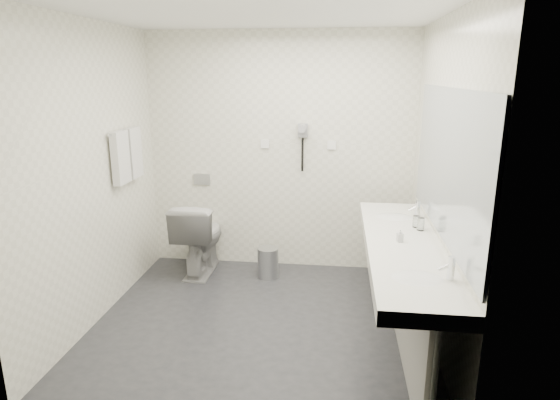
# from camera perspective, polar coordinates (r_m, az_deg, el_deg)

# --- Properties ---
(floor) EXTENTS (2.80, 2.80, 0.00)m
(floor) POSITION_cam_1_polar(r_m,az_deg,el_deg) (4.21, -2.35, -14.40)
(floor) COLOR #292A2F
(floor) RESTS_ON ground
(ceiling) EXTENTS (2.80, 2.80, 0.00)m
(ceiling) POSITION_cam_1_polar(r_m,az_deg,el_deg) (3.70, -2.79, 21.70)
(ceiling) COLOR white
(ceiling) RESTS_ON wall_back
(wall_back) EXTENTS (2.80, 0.00, 2.80)m
(wall_back) POSITION_cam_1_polar(r_m,az_deg,el_deg) (5.03, -0.10, 5.64)
(wall_back) COLOR white
(wall_back) RESTS_ON floor
(wall_front) EXTENTS (2.80, 0.00, 2.80)m
(wall_front) POSITION_cam_1_polar(r_m,az_deg,el_deg) (2.54, -7.40, -3.95)
(wall_front) COLOR white
(wall_front) RESTS_ON floor
(wall_left) EXTENTS (0.00, 2.60, 2.60)m
(wall_left) POSITION_cam_1_polar(r_m,az_deg,el_deg) (4.22, -21.66, 2.76)
(wall_left) COLOR white
(wall_left) RESTS_ON floor
(wall_right) EXTENTS (0.00, 2.60, 2.60)m
(wall_right) POSITION_cam_1_polar(r_m,az_deg,el_deg) (3.79, 18.81, 1.74)
(wall_right) COLOR white
(wall_right) RESTS_ON floor
(vanity_counter) EXTENTS (0.55, 2.20, 0.10)m
(vanity_counter) POSITION_cam_1_polar(r_m,az_deg,el_deg) (3.68, 14.62, -5.64)
(vanity_counter) COLOR white
(vanity_counter) RESTS_ON floor
(vanity_panel) EXTENTS (0.03, 2.15, 0.75)m
(vanity_panel) POSITION_cam_1_polar(r_m,az_deg,el_deg) (3.85, 14.57, -11.58)
(vanity_panel) COLOR gray
(vanity_panel) RESTS_ON floor
(vanity_post_near) EXTENTS (0.06, 0.06, 0.75)m
(vanity_post_near) POSITION_cam_1_polar(r_m,az_deg,el_deg) (2.98, 17.81, -20.50)
(vanity_post_near) COLOR silver
(vanity_post_near) RESTS_ON floor
(vanity_post_far) EXTENTS (0.06, 0.06, 0.75)m
(vanity_post_far) POSITION_cam_1_polar(r_m,az_deg,el_deg) (4.80, 13.39, -6.06)
(vanity_post_far) COLOR silver
(vanity_post_far) RESTS_ON floor
(mirror) EXTENTS (0.02, 2.20, 1.05)m
(mirror) POSITION_cam_1_polar(r_m,az_deg,el_deg) (3.56, 19.46, 4.15)
(mirror) COLOR #B2BCC6
(mirror) RESTS_ON wall_right
(basin_near) EXTENTS (0.40, 0.31, 0.05)m
(basin_near) POSITION_cam_1_polar(r_m,az_deg,el_deg) (3.07, 16.18, -9.27)
(basin_near) COLOR white
(basin_near) RESTS_ON vanity_counter
(basin_far) EXTENTS (0.40, 0.31, 0.05)m
(basin_far) POSITION_cam_1_polar(r_m,az_deg,el_deg) (4.28, 13.57, -2.16)
(basin_far) COLOR white
(basin_far) RESTS_ON vanity_counter
(faucet_near) EXTENTS (0.04, 0.04, 0.15)m
(faucet_near) POSITION_cam_1_polar(r_m,az_deg,el_deg) (3.08, 19.92, -7.74)
(faucet_near) COLOR silver
(faucet_near) RESTS_ON vanity_counter
(faucet_far) EXTENTS (0.04, 0.04, 0.15)m
(faucet_far) POSITION_cam_1_polar(r_m,az_deg,el_deg) (4.29, 16.23, -1.08)
(faucet_far) COLOR silver
(faucet_far) RESTS_ON vanity_counter
(soap_bottle_a) EXTENTS (0.05, 0.05, 0.10)m
(soap_bottle_a) POSITION_cam_1_polar(r_m,az_deg,el_deg) (3.65, 14.26, -4.16)
(soap_bottle_a) COLOR beige
(soap_bottle_a) RESTS_ON vanity_counter
(glass_left) EXTENTS (0.06, 0.06, 0.10)m
(glass_left) POSITION_cam_1_polar(r_m,az_deg,el_deg) (3.95, 16.61, -2.80)
(glass_left) COLOR silver
(glass_left) RESTS_ON vanity_counter
(glass_right) EXTENTS (0.06, 0.06, 0.10)m
(glass_right) POSITION_cam_1_polar(r_m,az_deg,el_deg) (4.02, 16.07, -2.50)
(glass_right) COLOR silver
(glass_right) RESTS_ON vanity_counter
(toilet) EXTENTS (0.44, 0.77, 0.78)m
(toilet) POSITION_cam_1_polar(r_m,az_deg,el_deg) (5.11, -9.67, -4.37)
(toilet) COLOR white
(toilet) RESTS_ON floor
(flush_plate) EXTENTS (0.18, 0.02, 0.12)m
(flush_plate) POSITION_cam_1_polar(r_m,az_deg,el_deg) (5.24, -9.39, 2.48)
(flush_plate) COLOR #B2B5BA
(flush_plate) RESTS_ON wall_back
(pedal_bin) EXTENTS (0.24, 0.24, 0.31)m
(pedal_bin) POSITION_cam_1_polar(r_m,az_deg,el_deg) (4.98, -1.45, -7.62)
(pedal_bin) COLOR #B2B5BA
(pedal_bin) RESTS_ON floor
(bin_lid) EXTENTS (0.22, 0.22, 0.02)m
(bin_lid) POSITION_cam_1_polar(r_m,az_deg,el_deg) (4.92, -1.47, -5.89)
(bin_lid) COLOR #B2B5BA
(bin_lid) RESTS_ON pedal_bin
(towel_rail) EXTENTS (0.02, 0.62, 0.02)m
(towel_rail) POSITION_cam_1_polar(r_m,az_deg,el_deg) (4.64, -18.26, 7.85)
(towel_rail) COLOR silver
(towel_rail) RESTS_ON wall_left
(towel_near) EXTENTS (0.07, 0.24, 0.48)m
(towel_near) POSITION_cam_1_polar(r_m,az_deg,el_deg) (4.54, -18.66, 4.86)
(towel_near) COLOR silver
(towel_near) RESTS_ON towel_rail
(towel_far) EXTENTS (0.07, 0.24, 0.48)m
(towel_far) POSITION_cam_1_polar(r_m,az_deg,el_deg) (4.79, -17.24, 5.47)
(towel_far) COLOR silver
(towel_far) RESTS_ON towel_rail
(dryer_cradle) EXTENTS (0.10, 0.04, 0.14)m
(dryer_cradle) POSITION_cam_1_polar(r_m,az_deg,el_deg) (4.94, 2.77, 8.38)
(dryer_cradle) COLOR #96979B
(dryer_cradle) RESTS_ON wall_back
(dryer_barrel) EXTENTS (0.08, 0.14, 0.08)m
(dryer_barrel) POSITION_cam_1_polar(r_m,az_deg,el_deg) (4.86, 2.71, 8.64)
(dryer_barrel) COLOR #96979B
(dryer_barrel) RESTS_ON dryer_cradle
(dryer_cord) EXTENTS (0.02, 0.02, 0.35)m
(dryer_cord) POSITION_cam_1_polar(r_m,az_deg,el_deg) (4.96, 2.72, 5.49)
(dryer_cord) COLOR black
(dryer_cord) RESTS_ON dryer_cradle
(switch_plate_a) EXTENTS (0.09, 0.02, 0.09)m
(switch_plate_a) POSITION_cam_1_polar(r_m,az_deg,el_deg) (5.02, -1.83, 6.77)
(switch_plate_a) COLOR white
(switch_plate_a) RESTS_ON wall_back
(switch_plate_b) EXTENTS (0.09, 0.02, 0.09)m
(switch_plate_b) POSITION_cam_1_polar(r_m,az_deg,el_deg) (4.96, 6.24, 6.59)
(switch_plate_b) COLOR white
(switch_plate_b) RESTS_ON wall_back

